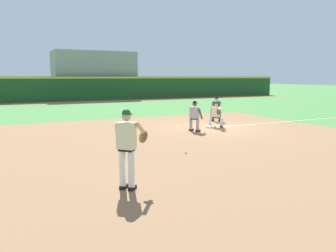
# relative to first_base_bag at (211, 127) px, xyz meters

# --- Properties ---
(ground_plane) EXTENTS (160.00, 160.00, 0.00)m
(ground_plane) POSITION_rel_first_base_bag_xyz_m (0.00, 0.00, -0.04)
(ground_plane) COLOR #47843D
(infield_dirt_patch) EXTENTS (18.00, 18.00, 0.01)m
(infield_dirt_patch) POSITION_rel_first_base_bag_xyz_m (-3.40, -3.47, -0.04)
(infield_dirt_patch) COLOR #936B47
(infield_dirt_patch) RESTS_ON ground
(warning_track_strip) EXTENTS (48.00, 3.20, 0.01)m
(warning_track_strip) POSITION_rel_first_base_bag_xyz_m (0.00, 20.00, -0.04)
(warning_track_strip) COLOR #936B47
(warning_track_strip) RESTS_ON ground
(foul_line_stripe) EXTENTS (17.40, 0.10, 0.00)m
(foul_line_stripe) POSITION_rel_first_base_bag_xyz_m (8.70, 0.00, -0.04)
(foul_line_stripe) COLOR white
(foul_line_stripe) RESTS_ON ground
(first_base_bag) EXTENTS (0.38, 0.38, 0.09)m
(first_base_bag) POSITION_rel_first_base_bag_xyz_m (0.00, 0.00, 0.00)
(first_base_bag) COLOR white
(first_base_bag) RESTS_ON ground
(baseball) EXTENTS (0.07, 0.07, 0.07)m
(baseball) POSITION_rel_first_base_bag_xyz_m (-3.87, -4.41, -0.01)
(baseball) COLOR white
(baseball) RESTS_ON ground
(pitcher) EXTENTS (0.85, 0.55, 1.86)m
(pitcher) POSITION_rel_first_base_bag_xyz_m (-6.76, -6.93, 1.01)
(pitcher) COLOR black
(pitcher) RESTS_ON ground
(first_baseman) EXTENTS (0.73, 1.08, 1.34)m
(first_baseman) POSITION_rel_first_base_bag_xyz_m (0.33, 0.05, 0.69)
(first_baseman) COLOR black
(first_baseman) RESTS_ON ground
(baserunner) EXTENTS (0.59, 0.67, 1.46)m
(baserunner) POSITION_rel_first_base_bag_xyz_m (-1.29, -0.55, 0.75)
(baserunner) COLOR black
(baserunner) RESTS_ON ground
(umpire) EXTENTS (0.67, 0.67, 1.46)m
(umpire) POSITION_rel_first_base_bag_xyz_m (1.66, 1.99, 0.75)
(umpire) COLOR black
(umpire) RESTS_ON ground
(outfield_wall) EXTENTS (48.00, 0.54, 2.60)m
(outfield_wall) POSITION_rel_first_base_bag_xyz_m (0.00, 22.00, 1.35)
(outfield_wall) COLOR #1E4C23
(outfield_wall) RESTS_ON ground
(stadium_seating_block) EXTENTS (9.20, 5.05, 5.45)m
(stadium_seating_block) POSITION_rel_first_base_bag_xyz_m (0.00, 25.32, 2.70)
(stadium_seating_block) COLOR gray
(stadium_seating_block) RESTS_ON ground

